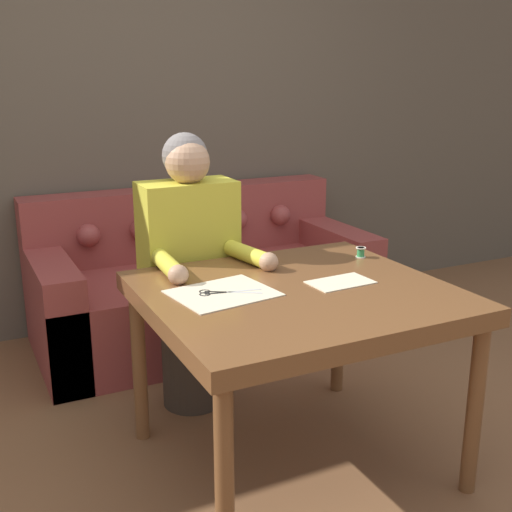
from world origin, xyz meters
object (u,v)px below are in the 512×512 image
object	(u,v)px
scissors	(219,293)
person	(190,274)
thread_spool	(361,252)
couch	(202,286)
dining_table	(297,307)

from	to	relation	value
scissors	person	bearing A→B (deg)	80.64
person	thread_spool	bearing A→B (deg)	-30.52
scissors	thread_spool	bearing A→B (deg)	12.91
couch	person	bearing A→B (deg)	-114.60
dining_table	scissors	distance (m)	0.30
couch	thread_spool	bearing A→B (deg)	-75.29
couch	person	xyz separation A→B (m)	(-0.35, -0.77, 0.34)
scissors	couch	bearing A→B (deg)	71.49
thread_spool	couch	bearing A→B (deg)	104.71
person	scissors	world-z (taller)	person
person	scissors	xyz separation A→B (m)	(-0.09, -0.56, 0.10)
dining_table	scissors	bearing A→B (deg)	165.01
person	scissors	bearing A→B (deg)	-99.36
dining_table	person	distance (m)	0.66
dining_table	couch	world-z (taller)	couch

